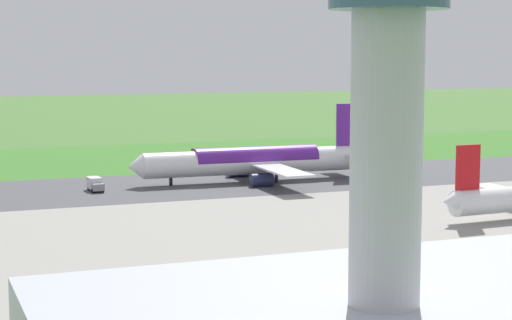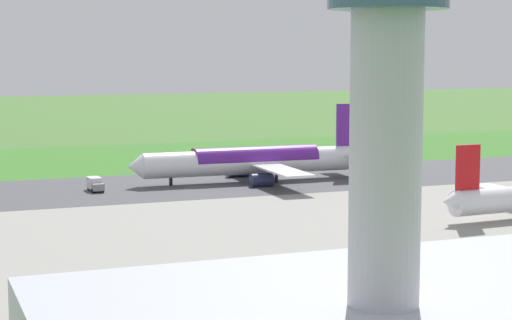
{
  "view_description": "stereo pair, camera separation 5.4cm",
  "coord_description": "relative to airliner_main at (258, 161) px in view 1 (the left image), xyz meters",
  "views": [
    {
      "loc": [
        77.93,
        174.53,
        26.66
      ],
      "look_at": [
        10.82,
        0.0,
        4.5
      ],
      "focal_mm": 63.7,
      "sensor_mm": 36.0,
      "label": 1
    },
    {
      "loc": [
        77.88,
        174.55,
        26.66
      ],
      "look_at": [
        10.82,
        0.0,
        4.5
      ],
      "focal_mm": 63.7,
      "sensor_mm": 36.0,
      "label": 2
    }
  ],
  "objects": [
    {
      "name": "apron_concrete",
      "position": [
        -10.44,
        53.98,
        -4.33
      ],
      "size": [
        440.0,
        110.0,
        0.05
      ],
      "primitive_type": "cube",
      "color": "gray",
      "rests_on": "ground"
    },
    {
      "name": "runway_asphalt",
      "position": [
        -10.44,
        -0.01,
        -4.32
      ],
      "size": [
        600.0,
        37.55,
        0.06
      ],
      "primitive_type": "cube",
      "color": "#47474C",
      "rests_on": "ground"
    },
    {
      "name": "traffic_cone_orange",
      "position": [
        4.91,
        -44.98,
        -4.08
      ],
      "size": [
        0.4,
        0.4,
        0.55
      ],
      "primitive_type": "cone",
      "color": "orange",
      "rests_on": "ground"
    },
    {
      "name": "airliner_main",
      "position": [
        0.0,
        0.0,
        0.0
      ],
      "size": [
        54.04,
        44.12,
        15.88
      ],
      "color": "white",
      "rests_on": "ground"
    },
    {
      "name": "ground_plane",
      "position": [
        -10.44,
        -0.01,
        -4.35
      ],
      "size": [
        800.0,
        800.0,
        0.0
      ],
      "primitive_type": "plane",
      "color": "#477233"
    },
    {
      "name": "grass_verge_foreground",
      "position": [
        -10.44,
        -44.97,
        -4.33
      ],
      "size": [
        600.0,
        80.0,
        0.04
      ],
      "primitive_type": "cube",
      "color": "#3C782B",
      "rests_on": "ground"
    },
    {
      "name": "service_car_followme",
      "position": [
        -9.11,
        30.31,
        -3.51
      ],
      "size": [
        4.29,
        4.2,
        1.62
      ],
      "color": "#B21914",
      "rests_on": "ground"
    },
    {
      "name": "service_truck_baggage",
      "position": [
        34.26,
        1.32,
        -2.95
      ],
      "size": [
        2.54,
        5.9,
        2.65
      ],
      "color": "gray",
      "rests_on": "ground"
    },
    {
      "name": "no_stopping_sign",
      "position": [
        -0.11,
        -46.8,
        -2.99
      ],
      "size": [
        0.6,
        0.1,
        2.28
      ],
      "color": "slate",
      "rests_on": "ground"
    }
  ]
}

